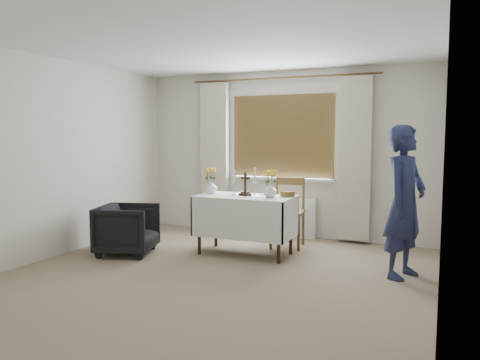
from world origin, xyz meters
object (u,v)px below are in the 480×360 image
wooden_chair (287,213)px  flower_vase_right (270,190)px  altar_table (245,225)px  person (405,202)px  armchair (127,229)px  wooden_cross (245,184)px  flower_vase_left (211,187)px

wooden_chair → flower_vase_right: (-0.03, -0.61, 0.37)m
flower_vase_right → altar_table: bearing=178.1°
person → armchair: bearing=118.0°
armchair → flower_vase_right: flower_vase_right is taller
wooden_cross → flower_vase_left: 0.50m
flower_vase_left → armchair: bearing=-145.5°
person → wooden_cross: person is taller
person → wooden_cross: bearing=104.8°
armchair → flower_vase_right: 1.92m
altar_table → flower_vase_left: 0.70m
altar_table → person: size_ratio=0.75×
person → flower_vase_right: size_ratio=9.31×
flower_vase_left → person: bearing=-5.4°
flower_vase_left → flower_vase_right: flower_vase_left is taller
wooden_cross → flower_vase_left: (-0.50, 0.00, -0.06)m
wooden_chair → person: (1.57, -0.81, 0.35)m
wooden_cross → flower_vase_right: 0.36m
wooden_cross → flower_vase_right: bearing=8.3°
flower_vase_left → wooden_chair: bearing=33.0°
wooden_chair → armchair: (-1.78, -1.19, -0.16)m
flower_vase_right → wooden_chair: bearing=87.0°
altar_table → wooden_cross: size_ratio=4.10×
altar_table → armchair: bearing=-157.3°
armchair → person: bearing=-100.4°
altar_table → flower_vase_right: size_ratio=7.01×
altar_table → flower_vase_left: bearing=176.9°
altar_table → armchair: altar_table is taller
altar_table → person: 2.01m
wooden_cross → flower_vase_right: (0.35, -0.04, -0.06)m
wooden_chair → armchair: wooden_chair is taller
armchair → flower_vase_left: flower_vase_left is taller
armchair → altar_table: bearing=-84.2°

